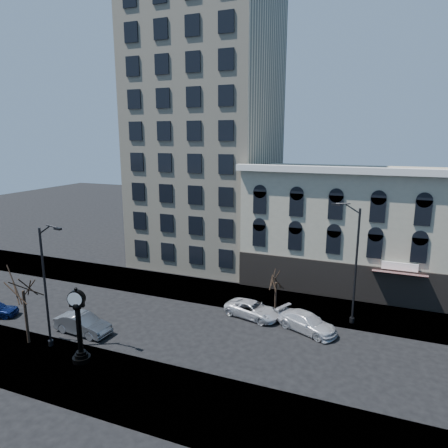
% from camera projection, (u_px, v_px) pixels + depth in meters
% --- Properties ---
extents(ground, '(160.00, 160.00, 0.00)m').
position_uv_depth(ground, '(182.00, 329.00, 32.01)').
color(ground, black).
rests_on(ground, ground).
extents(sidewalk_far, '(160.00, 6.00, 0.12)m').
position_uv_depth(sidewalk_far, '(220.00, 293.00, 39.25)').
color(sidewalk_far, '#9B978D').
rests_on(sidewalk_far, ground).
extents(sidewalk_near, '(160.00, 6.00, 0.12)m').
position_uv_depth(sidewalk_near, '(123.00, 385.00, 24.74)').
color(sidewalk_near, '#9B978D').
rests_on(sidewalk_near, ground).
extents(cream_tower, '(15.90, 15.40, 42.50)m').
position_uv_depth(cream_tower, '(207.00, 100.00, 47.21)').
color(cream_tower, beige).
rests_on(cream_tower, ground).
extents(victorian_row, '(22.60, 11.19, 12.50)m').
position_uv_depth(victorian_row, '(358.00, 228.00, 40.81)').
color(victorian_row, '#B1AB92').
rests_on(victorian_row, ground).
extents(street_clock, '(1.21, 1.21, 5.33)m').
position_uv_depth(street_clock, '(79.00, 328.00, 26.75)').
color(street_clock, black).
rests_on(street_clock, sidewalk_near).
extents(street_lamp_near, '(2.42, 0.57, 9.38)m').
position_uv_depth(street_lamp_near, '(48.00, 254.00, 27.44)').
color(street_lamp_near, black).
rests_on(street_lamp_near, sidewalk_near).
extents(street_lamp_far, '(2.62, 0.54, 10.12)m').
position_uv_depth(street_lamp_far, '(349.00, 232.00, 31.58)').
color(street_lamp_far, black).
rests_on(street_lamp_far, sidewalk_far).
extents(bare_tree_near, '(3.83, 3.83, 6.57)m').
position_uv_depth(bare_tree_near, '(22.00, 279.00, 28.67)').
color(bare_tree_near, black).
rests_on(bare_tree_near, sidewalk_near).
extents(bare_tree_far, '(2.28, 2.28, 3.91)m').
position_uv_depth(bare_tree_far, '(276.00, 277.00, 34.97)').
color(bare_tree_far, black).
rests_on(bare_tree_far, sidewalk_far).
extents(car_near_b, '(4.77, 1.89, 1.54)m').
position_uv_depth(car_near_b, '(83.00, 324.00, 31.22)').
color(car_near_b, '#595B60').
rests_on(car_near_b, ground).
extents(car_far_a, '(5.22, 3.29, 1.34)m').
position_uv_depth(car_far_a, '(253.00, 310.00, 34.05)').
color(car_far_a, silver).
rests_on(car_far_a, ground).
extents(car_far_b, '(5.39, 3.89, 1.45)m').
position_uv_depth(car_far_b, '(307.00, 322.00, 31.58)').
color(car_far_b, silver).
rests_on(car_far_b, ground).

